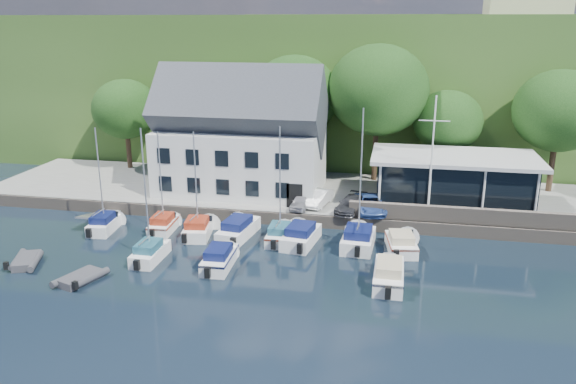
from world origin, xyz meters
name	(u,v)px	position (x,y,z in m)	size (l,w,h in m)	color
ground	(281,290)	(0.00, 0.00, 0.00)	(180.00, 180.00, 0.00)	black
quay	(321,196)	(0.00, 17.50, 0.50)	(60.00, 13.00, 1.00)	gray
quay_face	(310,221)	(0.00, 11.00, 0.50)	(60.00, 0.30, 1.00)	#70655A
hillside	(360,69)	(0.00, 62.00, 8.00)	(160.00, 75.00, 16.00)	#2E4A1B
field_patch	(414,16)	(8.00, 70.00, 16.15)	(50.00, 30.00, 0.30)	#5D7239
harbor_building	(241,142)	(-7.00, 16.50, 5.35)	(14.40, 8.20, 8.70)	silver
club_pavilion	(453,180)	(11.00, 16.00, 3.05)	(13.20, 7.20, 4.10)	black
seawall	(470,216)	(12.00, 11.40, 1.60)	(18.00, 0.50, 1.20)	#70655A
gangway	(104,221)	(-16.50, 9.00, 0.00)	(1.20, 6.00, 1.40)	#B7B8BC
car_silver	(301,202)	(-0.97, 12.48, 1.55)	(1.29, 3.21, 1.09)	#B1B0B5
car_white	(319,198)	(0.34, 13.52, 1.62)	(1.31, 3.77, 1.24)	silver
car_dgrey	(351,204)	(3.03, 12.43, 1.59)	(1.66, 4.08, 1.18)	#2F3035
car_blue	(370,203)	(4.52, 12.62, 1.70)	(1.62, 4.11, 1.41)	#2E4A8D
flagpole	(432,158)	(8.95, 12.37, 5.65)	(2.23, 0.20, 9.31)	silver
tree_0	(127,124)	(-20.44, 21.91, 5.49)	(6.58, 6.58, 8.99)	black
tree_1	(223,120)	(-10.54, 22.55, 6.16)	(7.55, 7.55, 10.32)	black
tree_2	(295,116)	(-3.36, 22.50, 6.74)	(8.40, 8.40, 11.49)	black
tree_3	(377,114)	(4.39, 22.13, 7.29)	(9.20, 9.20, 12.57)	black
tree_4	(446,137)	(10.75, 22.48, 5.28)	(6.26, 6.26, 8.55)	black
tree_5	(556,132)	(19.78, 21.42, 6.31)	(7.77, 7.77, 10.62)	black
boat_r1_0	(100,177)	(-15.35, 7.16, 4.27)	(1.75, 5.14, 8.55)	white
boat_r1_1	(161,179)	(-10.84, 7.93, 4.18)	(1.71, 5.01, 8.36)	white
boat_r1_2	(196,180)	(-7.93, 7.52, 4.33)	(1.98, 5.24, 8.66)	white
boat_r1_3	(238,227)	(-4.90, 7.87, 0.77)	(1.98, 6.70, 1.55)	white
boat_r1_4	(280,187)	(-1.67, 7.66, 4.10)	(1.85, 5.19, 8.21)	white
boat_r1_5	(301,234)	(-0.09, 7.44, 0.77)	(2.16, 6.01, 1.54)	white
boat_r1_6	(361,183)	(4.02, 7.61, 4.79)	(2.33, 5.82, 9.58)	white
boat_r1_7	(401,242)	(7.02, 7.53, 0.69)	(2.00, 5.28, 1.39)	white
boat_r2_1	(146,201)	(-9.57, 2.66, 4.19)	(1.71, 5.22, 8.38)	white
boat_r2_2	(219,256)	(-4.66, 2.57, 0.72)	(1.81, 5.68, 1.45)	white
boat_r2_4	(389,272)	(6.29, 2.18, 0.78)	(1.94, 6.38, 1.55)	white
dinghy_0	(26,260)	(-17.31, 0.39, 0.35)	(1.82, 3.03, 0.71)	#36363B
dinghy_1	(80,277)	(-12.42, -1.28, 0.35)	(1.80, 3.01, 0.70)	#36363B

